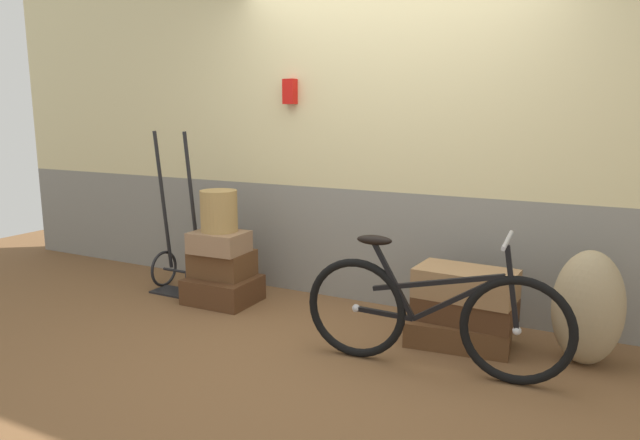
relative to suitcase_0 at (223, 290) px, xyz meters
The scene contains 12 objects.
ground 1.22m from the suitcase_0, 10.03° to the right, with size 10.19×5.20×0.06m, color brown.
station_building 1.99m from the suitcase_0, 27.68° to the left, with size 8.19×0.74×3.10m.
suitcase_0 is the anchor object (origin of this frame).
suitcase_1 0.22m from the suitcase_0, 127.56° to the left, with size 0.47×0.35×0.21m, color brown.
suitcase_2 0.40m from the suitcase_0, 161.22° to the right, with size 0.43×0.33×0.17m, color #937051.
suitcase_3 1.92m from the suitcase_0, ahead, with size 0.66×0.38×0.17m, color brown.
suitcase_4 1.96m from the suitcase_0, ahead, with size 0.64×0.33×0.16m, color #4C2D19.
suitcase_5 1.98m from the suitcase_0, ahead, with size 0.64×0.35×0.19m, color #9E754C.
wicker_basket 0.65m from the suitcase_0, 147.55° to the left, with size 0.30×0.30×0.33m, color #A8844C.
luggage_trolley 0.58m from the suitcase_0, behind, with size 0.41×0.38×1.37m.
burlap_sack 2.70m from the suitcase_0, ahead, with size 0.42×0.35×0.71m, color #9E8966.
bicycle 1.93m from the suitcase_0, 13.20° to the right, with size 1.59×0.46×0.84m.
Camera 1 is at (1.59, -3.40, 1.52)m, focal length 32.29 mm.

